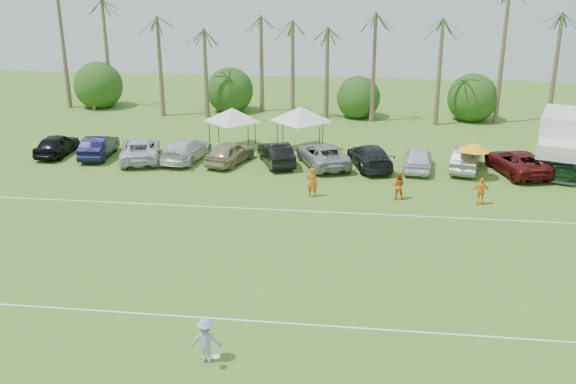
# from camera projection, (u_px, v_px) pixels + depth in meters

# --- Properties ---
(ground) EXTENTS (120.00, 120.00, 0.00)m
(ground) POSITION_uv_depth(u_px,v_px,m) (167.00, 345.00, 23.30)
(ground) COLOR #456F21
(ground) RESTS_ON ground
(field_lines) EXTENTS (80.00, 12.10, 0.01)m
(field_lines) POSITION_uv_depth(u_px,v_px,m) (217.00, 252.00, 30.78)
(field_lines) COLOR white
(field_lines) RESTS_ON ground
(palm_tree_0) EXTENTS (2.40, 2.40, 8.90)m
(palm_tree_0) POSITION_uv_depth(u_px,v_px,m) (55.00, 29.00, 58.95)
(palm_tree_0) COLOR brown
(palm_tree_0) RESTS_ON ground
(palm_tree_1) EXTENTS (2.40, 2.40, 9.90)m
(palm_tree_1) POSITION_uv_depth(u_px,v_px,m) (106.00, 20.00, 58.07)
(palm_tree_1) COLOR brown
(palm_tree_1) RESTS_ON ground
(palm_tree_2) EXTENTS (2.40, 2.40, 10.90)m
(palm_tree_2) POSITION_uv_depth(u_px,v_px,m) (159.00, 11.00, 57.19)
(palm_tree_2) COLOR brown
(palm_tree_2) RESTS_ON ground
(palm_tree_3) EXTENTS (2.40, 2.40, 11.90)m
(palm_tree_3) POSITION_uv_depth(u_px,v_px,m) (202.00, 1.00, 56.43)
(palm_tree_3) COLOR brown
(palm_tree_3) RESTS_ON ground
(palm_tree_4) EXTENTS (2.40, 2.40, 8.90)m
(palm_tree_4) POSITION_uv_depth(u_px,v_px,m) (247.00, 32.00, 56.82)
(palm_tree_4) COLOR brown
(palm_tree_4) RESTS_ON ground
(palm_tree_5) EXTENTS (2.40, 2.40, 9.90)m
(palm_tree_5) POSITION_uv_depth(u_px,v_px,m) (292.00, 22.00, 56.06)
(palm_tree_5) COLOR brown
(palm_tree_5) RESTS_ON ground
(palm_tree_6) EXTENTS (2.40, 2.40, 10.90)m
(palm_tree_6) POSITION_uv_depth(u_px,v_px,m) (338.00, 12.00, 55.30)
(palm_tree_6) COLOR brown
(palm_tree_6) RESTS_ON ground
(palm_tree_7) EXTENTS (2.40, 2.40, 11.90)m
(palm_tree_7) POSITION_uv_depth(u_px,v_px,m) (385.00, 2.00, 54.54)
(palm_tree_7) COLOR brown
(palm_tree_7) RESTS_ON ground
(palm_tree_8) EXTENTS (2.40, 2.40, 8.90)m
(palm_tree_8) POSITION_uv_depth(u_px,v_px,m) (443.00, 34.00, 54.81)
(palm_tree_8) COLOR brown
(palm_tree_8) RESTS_ON ground
(palm_tree_9) EXTENTS (2.40, 2.40, 9.90)m
(palm_tree_9) POSITION_uv_depth(u_px,v_px,m) (504.00, 24.00, 53.93)
(palm_tree_9) COLOR brown
(palm_tree_9) RESTS_ON ground
(palm_tree_10) EXTENTS (2.40, 2.40, 10.90)m
(palm_tree_10) POSITION_uv_depth(u_px,v_px,m) (568.00, 14.00, 53.05)
(palm_tree_10) COLOR brown
(palm_tree_10) RESTS_ON ground
(bush_tree_0) EXTENTS (4.00, 4.00, 4.00)m
(bush_tree_0) POSITION_uv_depth(u_px,v_px,m) (97.00, 90.00, 61.43)
(bush_tree_0) COLOR brown
(bush_tree_0) RESTS_ON ground
(bush_tree_1) EXTENTS (4.00, 4.00, 4.00)m
(bush_tree_1) POSITION_uv_depth(u_px,v_px,m) (230.00, 93.00, 59.89)
(bush_tree_1) COLOR brown
(bush_tree_1) RESTS_ON ground
(bush_tree_2) EXTENTS (4.00, 4.00, 4.00)m
(bush_tree_2) POSITION_uv_depth(u_px,v_px,m) (359.00, 96.00, 58.47)
(bush_tree_2) COLOR brown
(bush_tree_2) RESTS_ON ground
(bush_tree_3) EXTENTS (4.00, 4.00, 4.00)m
(bush_tree_3) POSITION_uv_depth(u_px,v_px,m) (471.00, 98.00, 57.29)
(bush_tree_3) COLOR brown
(bush_tree_3) RESTS_ON ground
(sideline_player_a) EXTENTS (0.68, 0.46, 1.80)m
(sideline_player_a) POSITION_uv_depth(u_px,v_px,m) (312.00, 182.00, 37.95)
(sideline_player_a) COLOR #CC5C16
(sideline_player_a) RESTS_ON ground
(sideline_player_b) EXTENTS (0.85, 0.68, 1.67)m
(sideline_player_b) POSITION_uv_depth(u_px,v_px,m) (398.00, 186.00, 37.57)
(sideline_player_b) COLOR #CB5E16
(sideline_player_b) RESTS_ON ground
(sideline_player_c) EXTENTS (0.97, 0.47, 1.60)m
(sideline_player_c) POSITION_uv_depth(u_px,v_px,m) (481.00, 191.00, 36.71)
(sideline_player_c) COLOR orange
(sideline_player_c) RESTS_ON ground
(box_truck) EXTENTS (4.75, 7.57, 3.66)m
(box_truck) POSITION_uv_depth(u_px,v_px,m) (562.00, 140.00, 43.12)
(box_truck) COLOR white
(box_truck) RESTS_ON ground
(canopy_tent_left) EXTENTS (4.42, 4.42, 3.58)m
(canopy_tent_left) POSITION_uv_depth(u_px,v_px,m) (232.00, 108.00, 47.42)
(canopy_tent_left) COLOR black
(canopy_tent_left) RESTS_ON ground
(canopy_tent_right) EXTENTS (4.72, 4.72, 3.82)m
(canopy_tent_right) POSITION_uv_depth(u_px,v_px,m) (301.00, 107.00, 46.90)
(canopy_tent_right) COLOR black
(canopy_tent_right) RESTS_ON ground
(market_umbrella) EXTENTS (2.12, 2.12, 2.36)m
(market_umbrella) POSITION_uv_depth(u_px,v_px,m) (474.00, 147.00, 40.81)
(market_umbrella) COLOR black
(market_umbrella) RESTS_ON ground
(frisbee_player) EXTENTS (1.14, 0.89, 1.67)m
(frisbee_player) POSITION_uv_depth(u_px,v_px,m) (206.00, 340.00, 22.05)
(frisbee_player) COLOR #949FD2
(frisbee_player) RESTS_ON ground
(parked_car_0) EXTENTS (1.93, 4.64, 1.57)m
(parked_car_0) POSITION_uv_depth(u_px,v_px,m) (57.00, 145.00, 46.36)
(parked_car_0) COLOR black
(parked_car_0) RESTS_ON ground
(parked_car_1) EXTENTS (2.10, 4.90, 1.57)m
(parked_car_1) POSITION_uv_depth(u_px,v_px,m) (99.00, 146.00, 45.89)
(parked_car_1) COLOR black
(parked_car_1) RESTS_ON ground
(parked_car_2) EXTENTS (4.12, 6.17, 1.57)m
(parked_car_2) POSITION_uv_depth(u_px,v_px,m) (140.00, 149.00, 45.15)
(parked_car_2) COLOR silver
(parked_car_2) RESTS_ON ground
(parked_car_3) EXTENTS (2.93, 5.67, 1.57)m
(parked_car_3) POSITION_uv_depth(u_px,v_px,m) (186.00, 149.00, 45.13)
(parked_car_3) COLOR silver
(parked_car_3) RESTS_ON ground
(parked_car_4) EXTENTS (3.15, 4.96, 1.57)m
(parked_car_4) POSITION_uv_depth(u_px,v_px,m) (230.00, 153.00, 44.37)
(parked_car_4) COLOR tan
(parked_car_4) RESTS_ON ground
(parked_car_5) EXTENTS (3.33, 5.05, 1.57)m
(parked_car_5) POSITION_uv_depth(u_px,v_px,m) (276.00, 153.00, 44.19)
(parked_car_5) COLOR black
(parked_car_5) RESTS_ON ground
(parked_car_6) EXTENTS (4.50, 6.22, 1.57)m
(parked_car_6) POSITION_uv_depth(u_px,v_px,m) (323.00, 155.00, 43.91)
(parked_car_6) COLOR gray
(parked_car_6) RESTS_ON ground
(parked_car_7) EXTENTS (3.56, 5.81, 1.57)m
(parked_car_7) POSITION_uv_depth(u_px,v_px,m) (370.00, 156.00, 43.51)
(parked_car_7) COLOR black
(parked_car_7) RESTS_ON ground
(parked_car_8) EXTENTS (2.30, 4.77, 1.57)m
(parked_car_8) POSITION_uv_depth(u_px,v_px,m) (418.00, 159.00, 43.01)
(parked_car_8) COLOR silver
(parked_car_8) RESTS_ON ground
(parked_car_9) EXTENTS (2.77, 5.03, 1.57)m
(parked_car_9) POSITION_uv_depth(u_px,v_px,m) (467.00, 159.00, 42.84)
(parked_car_9) COLOR gray
(parked_car_9) RESTS_ON ground
(parked_car_10) EXTENTS (4.02, 6.15, 1.57)m
(parked_car_10) POSITION_uv_depth(u_px,v_px,m) (517.00, 162.00, 42.25)
(parked_car_10) COLOR #551110
(parked_car_10) RESTS_ON ground
(parked_car_11) EXTENTS (3.88, 5.84, 1.57)m
(parked_car_11) POSITION_uv_depth(u_px,v_px,m) (568.00, 163.00, 41.93)
(parked_car_11) COLOR #133317
(parked_car_11) RESTS_ON ground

